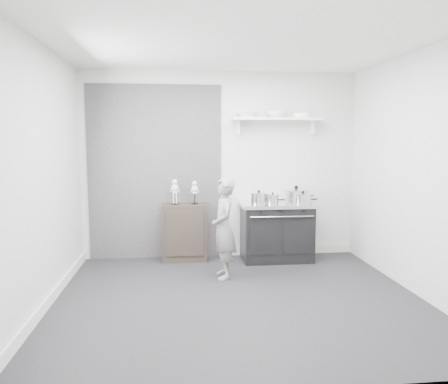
{
  "coord_description": "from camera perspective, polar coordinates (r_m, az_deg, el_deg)",
  "views": [
    {
      "loc": [
        -0.65,
        -4.55,
        1.72
      ],
      "look_at": [
        -0.05,
        0.95,
        1.06
      ],
      "focal_mm": 35.0,
      "sensor_mm": 36.0,
      "label": 1
    }
  ],
  "objects": [
    {
      "name": "ground",
      "position": [
        4.91,
        1.78,
        -13.68
      ],
      "size": [
        4.0,
        4.0,
        0.0
      ],
      "primitive_type": "plane",
      "color": "black",
      "rests_on": "ground"
    },
    {
      "name": "room_shell",
      "position": [
        4.74,
        0.53,
        5.85
      ],
      "size": [
        4.02,
        3.62,
        2.71
      ],
      "color": "beige",
      "rests_on": "ground"
    },
    {
      "name": "wall_shelf",
      "position": [
        6.4,
        6.92,
        9.37
      ],
      "size": [
        1.3,
        0.26,
        0.24
      ],
      "color": "silver",
      "rests_on": "room_shell"
    },
    {
      "name": "stove",
      "position": [
        6.33,
        6.86,
        -5.09
      ],
      "size": [
        1.03,
        0.65,
        0.83
      ],
      "color": "black",
      "rests_on": "ground"
    },
    {
      "name": "side_cabinet",
      "position": [
        6.3,
        -5.18,
        -5.24
      ],
      "size": [
        0.62,
        0.36,
        0.81
      ],
      "primitive_type": "cube",
      "color": "black",
      "rests_on": "ground"
    },
    {
      "name": "child",
      "position": [
        5.44,
        -0.0,
        -4.74
      ],
      "size": [
        0.32,
        0.47,
        1.26
      ],
      "primitive_type": "imported",
      "rotation": [
        0.0,
        0.0,
        -1.52
      ],
      "color": "slate",
      "rests_on": "ground"
    },
    {
      "name": "pot_front_left",
      "position": [
        6.1,
        4.56,
        -0.83
      ],
      "size": [
        0.31,
        0.22,
        0.2
      ],
      "color": "#BDBDBF",
      "rests_on": "stove"
    },
    {
      "name": "pot_back_right",
      "position": [
        6.43,
        9.4,
        -0.42
      ],
      "size": [
        0.43,
        0.34,
        0.23
      ],
      "color": "#BDBDBF",
      "rests_on": "stove"
    },
    {
      "name": "pot_front_right",
      "position": [
        6.19,
        10.25,
        -0.87
      ],
      "size": [
        0.33,
        0.24,
        0.19
      ],
      "color": "#BDBDBF",
      "rests_on": "stove"
    },
    {
      "name": "pot_front_center",
      "position": [
        6.08,
        6.38,
        -0.95
      ],
      "size": [
        0.26,
        0.17,
        0.17
      ],
      "color": "#BDBDBF",
      "rests_on": "stove"
    },
    {
      "name": "skeleton_full",
      "position": [
        6.2,
        -6.44,
        0.28
      ],
      "size": [
        0.12,
        0.07,
        0.41
      ],
      "primitive_type": null,
      "color": "beige",
      "rests_on": "side_cabinet"
    },
    {
      "name": "skeleton_torso",
      "position": [
        6.21,
        -3.85,
        0.17
      ],
      "size": [
        0.11,
        0.07,
        0.38
      ],
      "primitive_type": null,
      "color": "beige",
      "rests_on": "side_cabinet"
    },
    {
      "name": "bowl_large",
      "position": [
        6.31,
        3.05,
        10.07
      ],
      "size": [
        0.31,
        0.31,
        0.08
      ],
      "primitive_type": "imported",
      "color": "white",
      "rests_on": "wall_shelf"
    },
    {
      "name": "bowl_small",
      "position": [
        6.4,
        6.89,
        10.03
      ],
      "size": [
        0.27,
        0.27,
        0.08
      ],
      "primitive_type": "imported",
      "color": "white",
      "rests_on": "wall_shelf"
    },
    {
      "name": "plate_stack",
      "position": [
        6.49,
        10.17,
        9.82
      ],
      "size": [
        0.27,
        0.27,
        0.06
      ],
      "primitive_type": "cylinder",
      "color": "white",
      "rests_on": "wall_shelf"
    }
  ]
}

